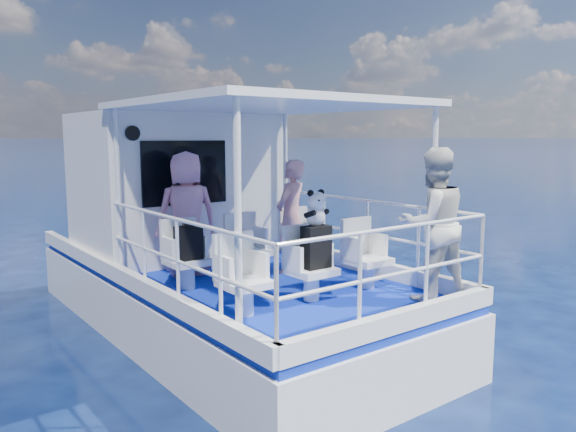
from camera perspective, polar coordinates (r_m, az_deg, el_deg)
The scene contains 20 objects.
ground at distance 7.62m, azimuth -3.06°, elevation -13.13°, with size 2000.00×2000.00×0.00m, color #071033.
hull at distance 8.42m, azimuth -6.95°, elevation -11.09°, with size 3.00×7.00×1.60m, color white.
deck at distance 8.18m, azimuth -7.05°, elevation -5.45°, with size 2.90×6.90×0.10m, color #0B219C.
cabin at distance 9.14m, azimuth -11.28°, elevation 3.18°, with size 2.85×2.00×2.20m, color white.
canopy at distance 6.95m, azimuth -2.31°, elevation 11.24°, with size 3.00×3.20×0.08m, color white.
canopy_posts at distance 6.94m, azimuth -2.03°, elevation 1.83°, with size 2.77×2.97×2.20m.
railings at distance 6.78m, azimuth -0.42°, elevation -3.46°, with size 2.84×3.59×1.00m, color white, non-canonical shape.
seat_port_fwd at distance 7.03m, azimuth -10.17°, elevation -5.77°, with size 0.48×0.46×0.38m, color white.
seat_center_fwd at distance 7.46m, azimuth -3.99°, elevation -4.84°, with size 0.48×0.46×0.38m, color white.
seat_stbd_fwd at distance 7.98m, azimuth 1.45°, elevation -3.98°, with size 0.48×0.46×0.38m, color white.
seat_port_aft at distance 5.93m, azimuth -4.39°, elevation -8.25°, with size 0.48×0.46×0.38m, color white.
seat_center_aft at distance 6.44m, azimuth 2.40°, elevation -6.91°, with size 0.48×0.46×0.38m, color white.
seat_stbd_aft at distance 7.03m, azimuth 8.09°, elevation -5.70°, with size 0.48×0.46×0.38m, color white.
passenger_port_fwd at distance 7.59m, azimuth -10.25°, elevation 0.20°, with size 0.62×0.44×1.67m, color pink.
passenger_stbd_fwd at distance 7.67m, azimuth 0.32°, elevation -0.03°, with size 0.56×0.37×1.55m, color pink.
passenger_stbd_aft at distance 6.57m, azimuth 14.46°, elevation -0.82°, with size 0.84×0.66×1.74m, color silver.
backpack_port at distance 6.87m, azimuth -10.08°, elevation -2.71°, with size 0.31×0.18×0.41m, color black.
backpack_center at distance 6.34m, azimuth 2.87°, elevation -3.16°, with size 0.32×0.18×0.48m, color black.
compact_camera at distance 6.83m, azimuth -10.21°, elevation -0.76°, with size 0.11×0.06×0.06m, color black.
panda at distance 6.29m, azimuth 2.83°, elevation 0.84°, with size 0.26×0.22×0.40m, color white, non-canonical shape.
Camera 1 is at (-3.97, -5.90, 2.76)m, focal length 35.00 mm.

